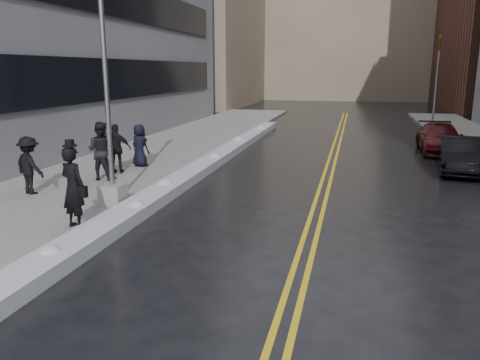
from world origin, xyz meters
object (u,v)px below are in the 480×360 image
Objects in this scene: pedestrian_b at (101,151)px; pedestrian_d at (117,149)px; lamppost at (109,123)px; pedestrian_fedora at (73,188)px; pedestrian_e at (30,165)px; car_maroon at (440,138)px; car_black at (460,155)px; traffic_signal at (437,78)px; pedestrian_c at (140,145)px.

pedestrian_b is 1.08m from pedestrian_d.
lamppost reaches higher than pedestrian_fedora.
car_maroon is (13.93, 12.14, -0.38)m from pedestrian_e.
car_maroon is (0.00, 4.76, -0.01)m from car_black.
pedestrian_d is at bearing -155.64° from car_black.
traffic_signal is at bearing -126.49° from pedestrian_b.
lamppost is 1.62× the size of car_maroon.
pedestrian_e is at bearing 56.01° from pedestrian_d.
car_black is at bearing -177.26° from pedestrian_d.
pedestrian_e is 0.43× the size of car_black.
traffic_signal is at bearing -97.40° from pedestrian_fedora.
lamppost reaches higher than car_maroon.
pedestrian_fedora is 1.12× the size of pedestrian_e.
traffic_signal reaches higher than car_maroon.
pedestrian_e is at bearing 92.87° from pedestrian_c.
pedestrian_d reaches higher than pedestrian_c.
pedestrian_fedora is at bearing -130.14° from car_black.
pedestrian_e is 18.48m from car_maroon.
traffic_signal is at bearing -105.30° from pedestrian_e.
car_maroon is at bearing -160.18° from pedestrian_d.
pedestrian_c is at bearing -87.38° from pedestrian_e.
pedestrian_e is 0.39× the size of car_maroon.
car_maroon is at bearing -129.75° from pedestrian_c.
pedestrian_d is at bearing -89.82° from pedestrian_e.
traffic_signal is 26.27m from pedestrian_e.
traffic_signal reaches higher than pedestrian_b.
traffic_signal is at bearing 61.79° from lamppost.
traffic_signal is 9.78m from car_maroon.
pedestrian_b is at bearing -151.39° from car_black.
pedestrian_b reaches higher than car_maroon.
pedestrian_b is (-1.96, 2.82, -1.35)m from lamppost.
pedestrian_e is at bearing 62.38° from pedestrian_b.
pedestrian_d is at bearing 116.49° from lamppost.
pedestrian_d is at bearing -52.54° from pedestrian_fedora.
traffic_signal is 22.85m from pedestrian_d.
traffic_signal is (11.80, 22.00, 0.87)m from lamppost.
pedestrian_b is 2.59m from pedestrian_e.
pedestrian_e reaches higher than car_black.
lamppost is at bearing -136.91° from car_black.
lamppost is 4.19× the size of pedestrian_e.
lamppost reaches higher than car_black.
lamppost is at bearing -118.21° from traffic_signal.
lamppost is 16.74m from car_maroon.
car_maroon is (12.47, 7.35, -0.32)m from pedestrian_c.
pedestrian_fedora is at bearing 160.95° from pedestrian_e.
pedestrian_d is at bearing -127.20° from traffic_signal.
pedestrian_d reaches higher than pedestrian_e.
traffic_signal is 3.30× the size of pedestrian_e.
pedestrian_e is (-1.17, -2.31, -0.12)m from pedestrian_b.
pedestrian_c is (-1.77, 7.36, -0.17)m from pedestrian_fedora.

